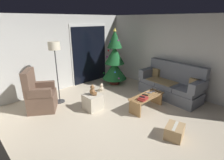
{
  "coord_description": "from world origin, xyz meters",
  "views": [
    {
      "loc": [
        -2.55,
        -2.42,
        2.35
      ],
      "look_at": [
        0.4,
        0.7,
        0.85
      ],
      "focal_mm": 28.04,
      "sensor_mm": 36.0,
      "label": 1
    }
  ],
  "objects_px": {
    "christmas_tree": "(115,60)",
    "teddy_bear_cream_by_tree": "(101,88)",
    "couch": "(171,85)",
    "cell_phone": "(142,97)",
    "book_stack": "(143,99)",
    "floor_lamp": "(55,52)",
    "ottoman": "(93,102)",
    "armchair": "(40,96)",
    "teddy_bear_chestnut": "(93,91)",
    "remote_silver": "(149,93)",
    "remote_graphite": "(152,92)",
    "coffee_table": "(147,100)",
    "remote_black": "(145,95)",
    "cardboard_box_taped_mid_floor": "(175,132)"
  },
  "relations": [
    {
      "from": "book_stack",
      "to": "floor_lamp",
      "type": "xyz_separation_m",
      "value": [
        -1.24,
        2.12,
        1.07
      ]
    },
    {
      "from": "christmas_tree",
      "to": "teddy_bear_chestnut",
      "type": "bearing_deg",
      "value": -150.44
    },
    {
      "from": "coffee_table",
      "to": "floor_lamp",
      "type": "xyz_separation_m",
      "value": [
        -1.53,
        2.03,
        1.24
      ]
    },
    {
      "from": "coffee_table",
      "to": "cell_phone",
      "type": "height_order",
      "value": "cell_phone"
    },
    {
      "from": "cell_phone",
      "to": "teddy_bear_chestnut",
      "type": "relative_size",
      "value": 0.5
    },
    {
      "from": "coffee_table",
      "to": "cell_phone",
      "type": "xyz_separation_m",
      "value": [
        -0.3,
        -0.06,
        0.2
      ]
    },
    {
      "from": "remote_graphite",
      "to": "teddy_bear_cream_by_tree",
      "type": "distance_m",
      "value": 1.85
    },
    {
      "from": "couch",
      "to": "remote_graphite",
      "type": "distance_m",
      "value": 0.91
    },
    {
      "from": "couch",
      "to": "ottoman",
      "type": "distance_m",
      "value": 2.52
    },
    {
      "from": "cell_phone",
      "to": "teddy_bear_cream_by_tree",
      "type": "bearing_deg",
      "value": 59.24
    },
    {
      "from": "armchair",
      "to": "remote_silver",
      "type": "bearing_deg",
      "value": -39.36
    },
    {
      "from": "cell_phone",
      "to": "teddy_bear_cream_by_tree",
      "type": "distance_m",
      "value": 1.93
    },
    {
      "from": "teddy_bear_chestnut",
      "to": "cardboard_box_taped_mid_floor",
      "type": "xyz_separation_m",
      "value": [
        0.48,
        -2.15,
        -0.41
      ]
    },
    {
      "from": "cardboard_box_taped_mid_floor",
      "to": "christmas_tree",
      "type": "bearing_deg",
      "value": 67.24
    },
    {
      "from": "remote_silver",
      "to": "book_stack",
      "type": "distance_m",
      "value": 0.49
    },
    {
      "from": "coffee_table",
      "to": "remote_black",
      "type": "relative_size",
      "value": 7.05
    },
    {
      "from": "christmas_tree",
      "to": "teddy_bear_cream_by_tree",
      "type": "xyz_separation_m",
      "value": [
        -0.83,
        -0.2,
        -0.79
      ]
    },
    {
      "from": "cell_phone",
      "to": "remote_black",
      "type": "bearing_deg",
      "value": -4.19
    },
    {
      "from": "remote_silver",
      "to": "teddy_bear_chestnut",
      "type": "relative_size",
      "value": 0.55
    },
    {
      "from": "couch",
      "to": "armchair",
      "type": "relative_size",
      "value": 1.76
    },
    {
      "from": "coffee_table",
      "to": "cardboard_box_taped_mid_floor",
      "type": "relative_size",
      "value": 2.18
    },
    {
      "from": "ottoman",
      "to": "teddy_bear_cream_by_tree",
      "type": "distance_m",
      "value": 1.28
    },
    {
      "from": "christmas_tree",
      "to": "ottoman",
      "type": "relative_size",
      "value": 4.71
    },
    {
      "from": "couch",
      "to": "armchair",
      "type": "bearing_deg",
      "value": 149.38
    },
    {
      "from": "coffee_table",
      "to": "armchair",
      "type": "distance_m",
      "value": 2.88
    },
    {
      "from": "cell_phone",
      "to": "teddy_bear_chestnut",
      "type": "distance_m",
      "value": 1.31
    },
    {
      "from": "remote_black",
      "to": "cardboard_box_taped_mid_floor",
      "type": "height_order",
      "value": "remote_black"
    },
    {
      "from": "remote_graphite",
      "to": "floor_lamp",
      "type": "xyz_separation_m",
      "value": [
        -1.83,
        2.0,
        1.09
      ]
    },
    {
      "from": "christmas_tree",
      "to": "teddy_bear_cream_by_tree",
      "type": "distance_m",
      "value": 1.17
    },
    {
      "from": "remote_silver",
      "to": "book_stack",
      "type": "xyz_separation_m",
      "value": [
        -0.47,
        -0.14,
        0.02
      ]
    },
    {
      "from": "teddy_bear_cream_by_tree",
      "to": "armchair",
      "type": "bearing_deg",
      "value": 176.47
    },
    {
      "from": "armchair",
      "to": "remote_black",
      "type": "bearing_deg",
      "value": -42.36
    },
    {
      "from": "remote_black",
      "to": "ottoman",
      "type": "height_order",
      "value": "same"
    },
    {
      "from": "remote_black",
      "to": "teddy_bear_chestnut",
      "type": "relative_size",
      "value": 0.55
    },
    {
      "from": "ottoman",
      "to": "remote_silver",
      "type": "bearing_deg",
      "value": -37.16
    },
    {
      "from": "armchair",
      "to": "teddy_bear_chestnut",
      "type": "height_order",
      "value": "armchair"
    },
    {
      "from": "cell_phone",
      "to": "teddy_bear_chestnut",
      "type": "height_order",
      "value": "teddy_bear_chestnut"
    },
    {
      "from": "cell_phone",
      "to": "ottoman",
      "type": "distance_m",
      "value": 1.35
    },
    {
      "from": "cell_phone",
      "to": "christmas_tree",
      "type": "height_order",
      "value": "christmas_tree"
    },
    {
      "from": "couch",
      "to": "book_stack",
      "type": "distance_m",
      "value": 1.51
    },
    {
      "from": "teddy_bear_cream_by_tree",
      "to": "floor_lamp",
      "type": "bearing_deg",
      "value": 171.57
    },
    {
      "from": "couch",
      "to": "book_stack",
      "type": "xyz_separation_m",
      "value": [
        -1.51,
        -0.06,
        0.03
      ]
    },
    {
      "from": "remote_graphite",
      "to": "book_stack",
      "type": "relative_size",
      "value": 0.57
    },
    {
      "from": "teddy_bear_chestnut",
      "to": "cell_phone",
      "type": "bearing_deg",
      "value": -54.09
    },
    {
      "from": "remote_silver",
      "to": "ottoman",
      "type": "distance_m",
      "value": 1.58
    },
    {
      "from": "couch",
      "to": "cell_phone",
      "type": "bearing_deg",
      "value": -178.79
    },
    {
      "from": "ottoman",
      "to": "teddy_bear_chestnut",
      "type": "bearing_deg",
      "value": -43.17
    },
    {
      "from": "couch",
      "to": "teddy_bear_chestnut",
      "type": "distance_m",
      "value": 2.51
    },
    {
      "from": "coffee_table",
      "to": "teddy_bear_cream_by_tree",
      "type": "xyz_separation_m",
      "value": [
        -0.09,
        1.82,
        -0.15
      ]
    },
    {
      "from": "armchair",
      "to": "ottoman",
      "type": "height_order",
      "value": "armchair"
    }
  ]
}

